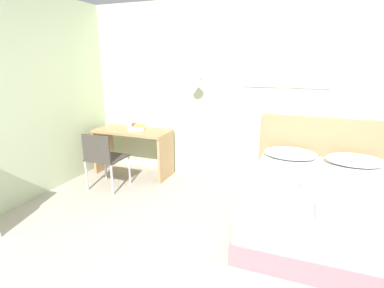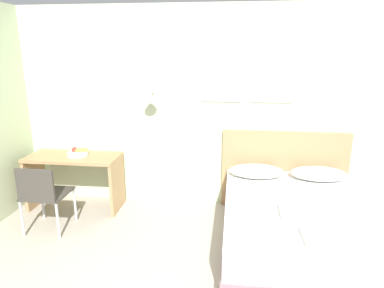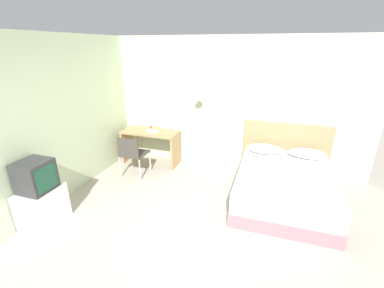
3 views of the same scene
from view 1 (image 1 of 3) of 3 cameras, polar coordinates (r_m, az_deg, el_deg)
wall_back at (r=4.47m, az=8.69°, el=9.47°), size 5.49×0.31×2.65m
bed at (r=3.62m, az=23.08°, el=-10.80°), size 1.52×1.97×0.54m
headboard at (r=4.47m, az=23.23°, el=-2.12°), size 1.64×0.06×1.07m
pillow_left at (r=4.17m, az=18.23°, el=-1.70°), size 0.68×0.42×0.14m
pillow_right at (r=4.21m, az=28.57°, el=-2.71°), size 0.68×0.42×0.14m
folded_towel_near_foot at (r=3.22m, az=22.75°, el=-8.14°), size 0.30×0.31×0.06m
folded_towel_mid_bed at (r=2.83m, az=26.07°, el=-11.97°), size 0.34×0.28×0.06m
desk at (r=4.88m, az=-11.17°, el=0.13°), size 1.21×0.54×0.73m
desk_chair at (r=4.38m, az=-16.65°, el=-2.21°), size 0.47×0.47×0.83m
fruit_bowl at (r=4.81m, az=-10.55°, el=3.06°), size 0.28×0.27×0.11m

